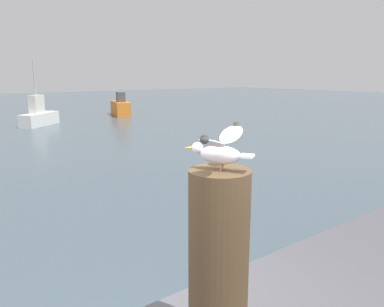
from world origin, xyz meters
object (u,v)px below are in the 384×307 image
Objects in this scene: boat_orange at (120,107)px; mooring_post at (219,262)px; seagull at (220,148)px; boat_white at (42,116)px.

mooring_post is at bearing -115.26° from boat_orange.
seagull is 0.15× the size of boat_white.
boat_orange is at bearing 20.31° from boat_white.
boat_orange is 1.01× the size of boat_white.
boat_orange is at bearing 64.73° from seagull.
seagull is 21.06m from boat_white.
boat_white reaches higher than boat_orange.
seagull reaches higher than mooring_post.
mooring_post is 0.66m from seagull.
boat_orange is at bearing 64.74° from mooring_post.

